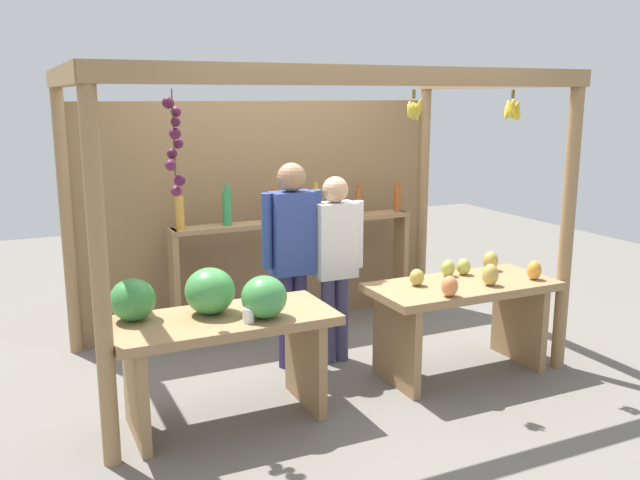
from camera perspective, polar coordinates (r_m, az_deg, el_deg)
The scene contains 7 objects.
ground_plane at distance 5.53m, azimuth -0.86°, elevation -9.91°, with size 12.00×12.00×0.00m, color slate.
market_stall at distance 5.60m, azimuth -2.84°, elevation 4.23°, with size 3.47×2.04×2.24m.
fruit_counter_left at distance 4.37m, azimuth -8.70°, elevation -6.97°, with size 1.41×0.67×1.00m.
fruit_counter_right at distance 5.21m, azimuth 11.88°, elevation -5.20°, with size 1.41×0.64×0.87m.
bottle_shelf_unit at distance 6.00m, azimuth -2.14°, elevation -0.08°, with size 2.23×0.22×1.35m.
vendor_man at distance 5.12m, azimuth -2.35°, elevation -0.60°, with size 0.48×0.21×1.58m.
vendor_woman at distance 5.23m, azimuth 1.26°, elevation -1.19°, with size 0.48×0.20×1.47m.
Camera 1 is at (-2.10, -4.68, 2.07)m, focal length 38.19 mm.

